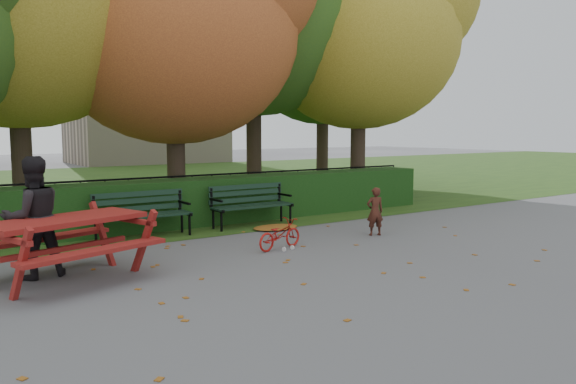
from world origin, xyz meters
TOP-DOWN VIEW (x-y plane):
  - ground at (0.00, 0.00)m, footprint 90.00×90.00m
  - grass_strip at (0.00, 14.00)m, footprint 90.00×90.00m
  - building_right at (8.00, 28.00)m, footprint 9.00×6.00m
  - hedge at (0.00, 4.50)m, footprint 13.00×0.90m
  - iron_fence at (0.00, 5.30)m, footprint 14.00×0.04m
  - tree_c at (0.83, 5.96)m, footprint 6.30×6.00m
  - tree_e at (6.52, 5.77)m, footprint 6.09×5.80m
  - tree_g at (8.33, 9.76)m, footprint 6.30×6.00m
  - bench_left at (-1.30, 3.70)m, footprint 1.80×0.57m
  - bench_right at (1.10, 3.70)m, footprint 1.80×0.57m
  - picnic_table at (-3.22, 1.32)m, footprint 2.43×2.17m
  - leaf_pile at (1.32, 3.06)m, footprint 1.18×1.01m
  - leaf_scatter at (0.00, 0.30)m, footprint 9.00×5.70m
  - child at (2.53, 1.37)m, footprint 0.40×0.33m
  - adult at (-3.56, 1.73)m, footprint 0.89×0.73m
  - bicycle at (0.29, 1.36)m, footprint 1.04×0.55m

SIDE VIEW (x-z plane):
  - ground at x=0.00m, z-range 0.00..0.00m
  - grass_strip at x=0.00m, z-range 0.01..0.01m
  - leaf_scatter at x=0.00m, z-range 0.00..0.01m
  - leaf_pile at x=1.32m, z-range 0.00..0.07m
  - bicycle at x=0.29m, z-range 0.00..0.52m
  - child at x=2.53m, z-range 0.00..0.94m
  - hedge at x=0.00m, z-range 0.00..1.00m
  - bench_left at x=-1.30m, z-range 0.08..0.96m
  - bench_right at x=1.10m, z-range 0.08..0.96m
  - iron_fence at x=0.00m, z-range 0.03..1.05m
  - picnic_table at x=-3.22m, z-range 0.18..1.18m
  - adult at x=-3.56m, z-range 0.00..1.70m
  - tree_c at x=0.83m, z-range 0.82..8.82m
  - tree_e at x=6.52m, z-range 1.01..9.16m
  - tree_g at x=8.33m, z-range 1.10..9.65m
  - building_right at x=8.00m, z-range 0.00..12.00m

